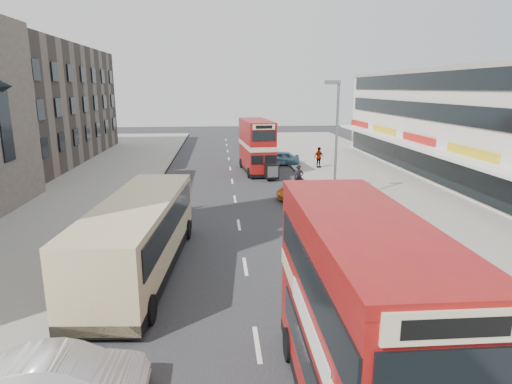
# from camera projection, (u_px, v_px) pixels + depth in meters

# --- Properties ---
(road_surface) EXTENTS (12.00, 90.00, 0.01)m
(road_surface) POSITION_uv_depth(u_px,v_px,m) (235.00, 199.00, 30.81)
(road_surface) COLOR #28282B
(road_surface) RESTS_ON ground
(pavement_right) EXTENTS (12.00, 90.00, 0.15)m
(pavement_right) POSITION_uv_depth(u_px,v_px,m) (399.00, 195.00, 31.79)
(pavement_right) COLOR gray
(pavement_right) RESTS_ON ground
(pavement_left) EXTENTS (12.00, 90.00, 0.15)m
(pavement_left) POSITION_uv_depth(u_px,v_px,m) (60.00, 202.00, 29.80)
(pavement_left) COLOR gray
(pavement_left) RESTS_ON ground
(kerb_left) EXTENTS (0.20, 90.00, 0.16)m
(kerb_left) POSITION_uv_depth(u_px,v_px,m) (147.00, 200.00, 30.29)
(kerb_left) COLOR gray
(kerb_left) RESTS_ON ground
(kerb_right) EXTENTS (0.20, 90.00, 0.16)m
(kerb_right) POSITION_uv_depth(u_px,v_px,m) (320.00, 196.00, 31.30)
(kerb_right) COLOR gray
(kerb_right) RESTS_ON ground
(brick_terrace) EXTENTS (14.00, 28.00, 12.00)m
(brick_terrace) POSITION_uv_depth(u_px,v_px,m) (15.00, 104.00, 45.04)
(brick_terrace) COLOR #66594C
(brick_terrace) RESTS_ON ground
(commercial_row) EXTENTS (9.90, 46.20, 9.30)m
(commercial_row) POSITION_uv_depth(u_px,v_px,m) (494.00, 128.00, 33.31)
(commercial_row) COLOR beige
(commercial_row) RESTS_ON ground
(street_lamp) EXTENTS (1.00, 0.20, 8.12)m
(street_lamp) POSITION_uv_depth(u_px,v_px,m) (336.00, 133.00, 28.30)
(street_lamp) COLOR slate
(street_lamp) RESTS_ON ground
(bus_main) EXTENTS (2.50, 8.80, 4.84)m
(bus_main) POSITION_uv_depth(u_px,v_px,m) (359.00, 322.00, 9.76)
(bus_main) COLOR black
(bus_main) RESTS_ON ground
(bus_second) EXTENTS (2.98, 8.50, 4.65)m
(bus_second) POSITION_uv_depth(u_px,v_px,m) (257.00, 146.00, 40.20)
(bus_second) COLOR black
(bus_second) RESTS_ON ground
(coach) EXTENTS (3.67, 11.26, 2.93)m
(coach) POSITION_uv_depth(u_px,v_px,m) (139.00, 233.00, 18.27)
(coach) COLOR black
(coach) RESTS_ON ground
(car_left_front) EXTENTS (4.14, 1.52, 1.35)m
(car_left_front) POSITION_uv_depth(u_px,v_px,m) (63.00, 377.00, 10.82)
(car_left_front) COLOR silver
(car_left_front) RESTS_ON ground
(car_right_a) EXTENTS (4.34, 1.95, 1.23)m
(car_right_a) POSITION_uv_depth(u_px,v_px,m) (317.00, 197.00, 28.79)
(car_right_a) COLOR maroon
(car_right_a) RESTS_ON ground
(car_right_b) EXTENTS (4.67, 2.31, 1.27)m
(car_right_b) POSITION_uv_depth(u_px,v_px,m) (309.00, 191.00, 30.49)
(car_right_b) COLOR orange
(car_right_b) RESTS_ON ground
(car_right_c) EXTENTS (4.34, 2.12, 1.43)m
(car_right_c) POSITION_uv_depth(u_px,v_px,m) (279.00, 158.00, 44.23)
(car_right_c) COLOR #5A98B4
(car_right_c) RESTS_ON ground
(pedestrian_near) EXTENTS (0.71, 0.56, 1.71)m
(pedestrian_near) POSITION_uv_depth(u_px,v_px,m) (384.00, 212.00, 23.93)
(pedestrian_near) COLOR gray
(pedestrian_near) RESTS_ON pavement_right
(pedestrian_far) EXTENTS (1.25, 0.98, 1.98)m
(pedestrian_far) POSITION_uv_depth(u_px,v_px,m) (319.00, 157.00, 41.97)
(pedestrian_far) COLOR gray
(pedestrian_far) RESTS_ON pavement_right
(cyclist) EXTENTS (0.72, 1.95, 2.29)m
(cyclist) POSITION_uv_depth(u_px,v_px,m) (299.00, 185.00, 31.63)
(cyclist) COLOR gray
(cyclist) RESTS_ON ground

